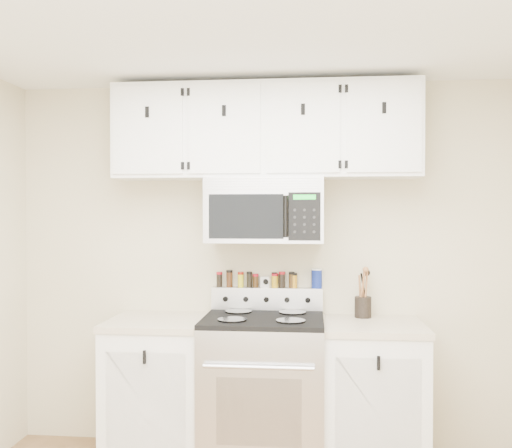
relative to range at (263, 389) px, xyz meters
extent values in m
cube|color=#BDB48E|center=(0.00, 0.32, 0.76)|extent=(3.50, 0.01, 2.50)
cube|color=#B7B7BA|center=(0.00, 0.00, -0.03)|extent=(0.76, 0.65, 0.92)
cube|color=black|center=(0.00, -0.32, -0.04)|extent=(0.50, 0.02, 0.40)
cube|color=black|center=(0.00, 0.00, 0.45)|extent=(0.76, 0.65, 0.03)
cube|color=#B7B7BA|center=(0.00, 0.28, 0.54)|extent=(0.76, 0.08, 0.15)
cylinder|color=black|center=(-0.18, -0.15, 0.47)|extent=(0.18, 0.18, 0.01)
cylinder|color=black|center=(0.18, -0.15, 0.47)|extent=(0.18, 0.18, 0.01)
cylinder|color=black|center=(-0.18, 0.15, 0.47)|extent=(0.18, 0.18, 0.01)
cylinder|color=black|center=(0.18, 0.15, 0.47)|extent=(0.18, 0.18, 0.01)
cube|color=white|center=(-0.69, 0.02, -0.05)|extent=(0.62, 0.60, 0.88)
cube|color=tan|center=(-0.69, 0.02, 0.41)|extent=(0.64, 0.62, 0.04)
cube|color=white|center=(0.69, 0.02, -0.05)|extent=(0.62, 0.60, 0.88)
cube|color=tan|center=(0.69, 0.02, 0.41)|extent=(0.64, 0.62, 0.04)
cube|color=#9E9EA3|center=(0.00, 0.13, 1.14)|extent=(0.76, 0.38, 0.42)
cube|color=#B7B7BA|center=(0.00, -0.06, 1.31)|extent=(0.73, 0.01, 0.08)
cube|color=black|center=(-0.10, -0.07, 1.10)|extent=(0.47, 0.01, 0.28)
cube|color=black|center=(0.26, -0.07, 1.10)|extent=(0.20, 0.01, 0.30)
cylinder|color=black|center=(0.15, -0.10, 1.10)|extent=(0.03, 0.03, 0.26)
cube|color=white|center=(0.00, 0.16, 1.66)|extent=(2.00, 0.33, 0.62)
cube|color=white|center=(-0.75, -0.01, 1.66)|extent=(0.46, 0.01, 0.57)
cube|color=black|center=(-0.75, -0.02, 1.77)|extent=(0.02, 0.01, 0.07)
cube|color=white|center=(-0.25, -0.01, 1.66)|extent=(0.46, 0.01, 0.57)
cube|color=black|center=(-0.25, -0.02, 1.77)|extent=(0.03, 0.01, 0.07)
cube|color=white|center=(0.25, -0.01, 1.66)|extent=(0.46, 0.01, 0.57)
cube|color=black|center=(0.25, -0.02, 1.77)|extent=(0.03, 0.01, 0.07)
cube|color=white|center=(0.75, -0.01, 1.66)|extent=(0.46, 0.01, 0.57)
cube|color=black|center=(0.75, -0.02, 1.77)|extent=(0.02, 0.01, 0.07)
cylinder|color=black|center=(0.64, 0.20, 0.50)|extent=(0.11, 0.11, 0.14)
cylinder|color=#925D35|center=(0.64, 0.20, 0.61)|extent=(0.01, 0.01, 0.26)
cylinder|color=#925D35|center=(0.66, 0.19, 0.62)|extent=(0.01, 0.01, 0.27)
cylinder|color=#925D35|center=(0.63, 0.21, 0.60)|extent=(0.01, 0.01, 0.24)
cylinder|color=black|center=(0.65, 0.22, 0.60)|extent=(0.01, 0.01, 0.25)
cylinder|color=#925D35|center=(0.63, 0.18, 0.61)|extent=(0.01, 0.01, 0.27)
cube|color=silver|center=(0.00, 0.28, 0.65)|extent=(0.08, 0.07, 0.07)
cylinder|color=navy|center=(0.34, 0.28, 0.68)|extent=(0.07, 0.07, 0.12)
cylinder|color=white|center=(0.34, 0.28, 0.74)|extent=(0.07, 0.07, 0.01)
cylinder|color=black|center=(-0.33, 0.28, 0.66)|extent=(0.04, 0.04, 0.09)
cylinder|color=#A40C18|center=(-0.33, 0.28, 0.71)|extent=(0.04, 0.04, 0.02)
cylinder|color=#40220F|center=(-0.26, 0.28, 0.66)|extent=(0.04, 0.04, 0.10)
cylinder|color=black|center=(-0.26, 0.28, 0.72)|extent=(0.04, 0.04, 0.02)
cylinder|color=yellow|center=(-0.18, 0.28, 0.66)|extent=(0.04, 0.04, 0.09)
cylinder|color=#A01A0C|center=(-0.18, 0.28, 0.71)|extent=(0.04, 0.04, 0.02)
cylinder|color=black|center=(-0.12, 0.28, 0.66)|extent=(0.04, 0.04, 0.09)
cylinder|color=black|center=(-0.12, 0.28, 0.71)|extent=(0.04, 0.04, 0.02)
cylinder|color=#39230D|center=(-0.08, 0.28, 0.65)|extent=(0.04, 0.04, 0.08)
cylinder|color=#B00D1D|center=(-0.08, 0.28, 0.70)|extent=(0.04, 0.04, 0.02)
cylinder|color=yellow|center=(0.05, 0.28, 0.66)|extent=(0.03, 0.03, 0.09)
cylinder|color=black|center=(0.05, 0.28, 0.71)|extent=(0.04, 0.04, 0.02)
cylinder|color=#BF9216|center=(0.05, 0.28, 0.65)|extent=(0.04, 0.04, 0.08)
cylinder|color=#A20C19|center=(0.05, 0.28, 0.70)|extent=(0.05, 0.05, 0.02)
cylinder|color=black|center=(0.10, 0.28, 0.66)|extent=(0.04, 0.04, 0.09)
cylinder|color=#9C0C14|center=(0.10, 0.28, 0.71)|extent=(0.04, 0.04, 0.02)
cylinder|color=#462C10|center=(0.17, 0.28, 0.66)|extent=(0.04, 0.04, 0.09)
cylinder|color=black|center=(0.17, 0.28, 0.71)|extent=(0.04, 0.04, 0.02)
cylinder|color=#C78717|center=(0.19, 0.28, 0.66)|extent=(0.04, 0.04, 0.09)
cylinder|color=black|center=(0.19, 0.28, 0.71)|extent=(0.04, 0.04, 0.02)
camera|label=1|loc=(0.31, -3.61, 1.12)|focal=40.00mm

